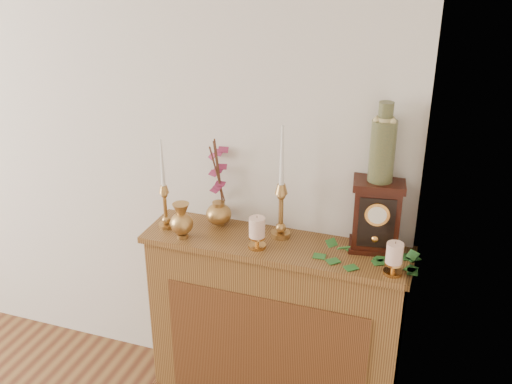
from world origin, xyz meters
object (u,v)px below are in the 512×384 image
at_px(candlestick_center, 281,202).
at_px(ginger_jar, 219,183).
at_px(candlestick_left, 165,199).
at_px(ceramic_vase, 383,146).
at_px(bud_vase, 182,221).
at_px(mantel_clock, 376,216).

xyz_separation_m(candlestick_center, ginger_jar, (-0.32, 0.05, 0.03)).
bearing_deg(candlestick_left, ceramic_vase, 6.95).
distance_m(bud_vase, mantel_clock, 0.88).
bearing_deg(candlestick_left, ginger_jar, 30.94).
bearing_deg(ceramic_vase, candlestick_left, -173.05).
bearing_deg(ginger_jar, ceramic_vase, -1.17).
relative_size(candlestick_left, mantel_clock, 1.34).
bearing_deg(mantel_clock, ginger_jar, 169.70).
bearing_deg(ceramic_vase, ginger_jar, 178.83).
relative_size(ginger_jar, ceramic_vase, 1.32).
xyz_separation_m(bud_vase, ceramic_vase, (0.85, 0.19, 0.40)).
relative_size(bud_vase, ceramic_vase, 0.50).
bearing_deg(ginger_jar, candlestick_center, -7.95).
relative_size(candlestick_left, candlestick_center, 0.82).
relative_size(candlestick_center, mantel_clock, 1.63).
height_order(candlestick_left, ceramic_vase, ceramic_vase).
bearing_deg(candlestick_center, ginger_jar, 172.05).
distance_m(candlestick_left, mantel_clock, 0.98).
distance_m(bud_vase, ceramic_vase, 0.96).
height_order(candlestick_center, ginger_jar, candlestick_center).
distance_m(candlestick_center, mantel_clock, 0.43).
distance_m(candlestick_center, ginger_jar, 0.33).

